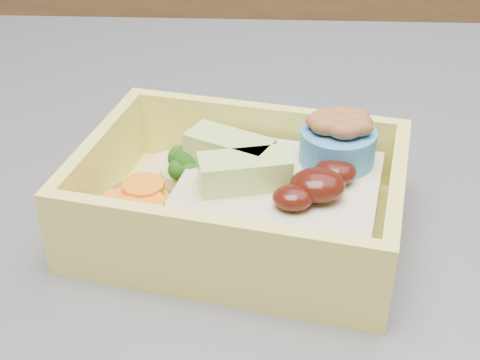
{
  "coord_description": "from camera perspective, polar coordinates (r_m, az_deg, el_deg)",
  "views": [
    {
      "loc": [
        -0.04,
        -0.39,
        1.17
      ],
      "look_at": [
        -0.06,
        -0.06,
        0.96
      ],
      "focal_mm": 50.0,
      "sensor_mm": 36.0,
      "label": 1
    }
  ],
  "objects": [
    {
      "name": "bento_box",
      "position": [
        0.4,
        0.92,
        -1.39
      ],
      "size": [
        0.21,
        0.17,
        0.07
      ],
      "rotation": [
        0.0,
        0.0,
        -0.21
      ],
      "color": "#EBE461",
      "rests_on": "island"
    }
  ]
}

